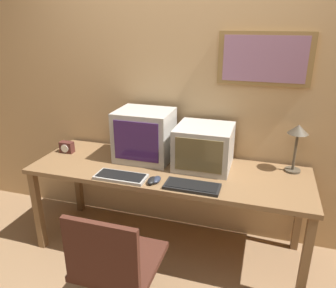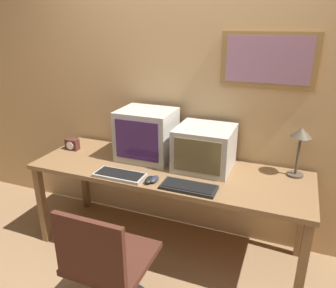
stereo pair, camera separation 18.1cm
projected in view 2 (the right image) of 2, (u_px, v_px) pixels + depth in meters
The scene contains 11 objects.
wall_back at pixel (187, 89), 2.72m from camera, with size 8.00×0.08×2.60m.
desk at pixel (168, 177), 2.59m from camera, with size 2.17×0.71×0.75m.
monitor_left at pixel (147, 135), 2.70m from camera, with size 0.44×0.37×0.42m.
monitor_right at pixel (205, 148), 2.53m from camera, with size 0.43×0.41×0.33m.
keyboard_main at pixel (120, 175), 2.43m from camera, with size 0.38×0.17×0.03m.
keyboard_side at pixel (189, 187), 2.26m from camera, with size 0.39×0.17×0.03m.
mouse_near_keyboard at pixel (149, 180), 2.35m from camera, with size 0.06×0.11×0.04m.
mouse_far_corner at pixel (154, 179), 2.36m from camera, with size 0.06×0.10×0.04m.
desk_clock at pixel (72, 144), 2.93m from camera, with size 0.12×0.07×0.10m.
desk_lamp at pixel (300, 139), 2.35m from camera, with size 0.15×0.15×0.37m.
office_chair at pixel (108, 273), 2.02m from camera, with size 0.50×0.50×0.86m.
Camera 2 is at (0.86, -1.42, 1.84)m, focal length 35.00 mm.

